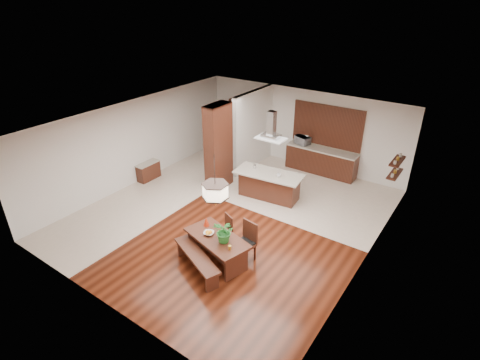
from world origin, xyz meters
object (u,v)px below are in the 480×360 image
Objects in this scene: foliage_plant at (225,232)px; fruit_bowl at (209,233)px; island_cup at (279,175)px; dining_bench at (197,263)px; dining_chair_right at (244,243)px; hallway_console at (148,171)px; range_hood at (271,125)px; microwave at (302,140)px; dining_table at (217,243)px; dining_chair_left at (223,231)px; pendant_lantern at (215,181)px; kitchen_island at (269,185)px.

foliage_plant is 0.57m from fruit_bowl.
dining_bench is at bearing -89.40° from island_cup.
dining_chair_right reaches higher than island_cup.
range_hood is (4.19, 1.33, 2.15)m from hallway_console.
dining_chair_right is at bearing -57.09° from microwave.
dining_chair_right is at bearing -69.85° from range_hood.
dining_table is 0.67m from dining_bench.
fruit_bowl is at bearing -143.83° from dining_chair_right.
dining_table is 2.16× the size of dining_chair_left.
microwave is (-0.78, 6.16, -1.14)m from pendant_lantern.
dining_chair_left is 6.44× the size of island_cup.
foliage_plant is 0.64× the size of range_hood.
hallway_console is 4.40m from kitchen_island.
dining_chair_left is 3.39× the size of fruit_bowl.
foliage_plant is at bearing -76.25° from range_hood.
fruit_bowl is (-0.24, -0.02, 0.22)m from dining_table.
dining_table is at bearing 3.87° from fruit_bowl.
dining_table is 3.53m from kitchen_island.
dining_chair_left is (-0.12, 1.20, 0.19)m from dining_bench.
dining_table is 0.68m from dining_chair_left.
dining_bench is 3.15× the size of microwave.
hallway_console is 1.60× the size of microwave.
kitchen_island is at bearing 99.64° from dining_table.
microwave is (-0.54, 6.18, 0.36)m from fruit_bowl.
kitchen_island is at bearing -90.00° from range_hood.
pendant_lantern reaches higher than island_cup.
dining_bench is 3.00× the size of foliage_plant.
hallway_console is 5.72m from microwave.
dining_table is 0.32m from fruit_bowl.
fruit_bowl is (4.54, -2.17, 0.42)m from hallway_console.
microwave is (-0.19, 2.68, 0.64)m from kitchen_island.
dining_bench is at bearing -90.40° from kitchen_island.
kitchen_island is (-0.32, 2.87, 0.03)m from dining_chair_left.
dining_bench is 6.83× the size of fruit_bowl.
hallway_console is 6.57× the size of island_cup.
dining_chair_right reaches higher than kitchen_island.
dining_chair_right is at bearing 27.41° from fruit_bowl.
range_hood reaches higher than fruit_bowl.
pendant_lantern is 1.53m from fruit_bowl.
pendant_lantern is 9.77× the size of island_cup.
microwave is at bearing 95.03° from fruit_bowl.
dining_chair_left is at bearing 114.20° from pendant_lantern.
dining_chair_left is at bearing 114.20° from dining_table.
dining_table is 3.37× the size of microwave.
kitchen_island is 16.80× the size of island_cup.
dining_chair_left is at bearing -64.81° from microwave.
kitchen_island is at bearing 96.05° from dining_bench.
microwave is (-1.33, 5.77, 0.57)m from dining_chair_right.
kitchen_island is at bearing 95.75° from fruit_bowl.
foliage_plant is 4.32× the size of island_cup.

